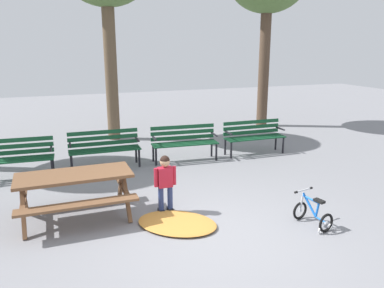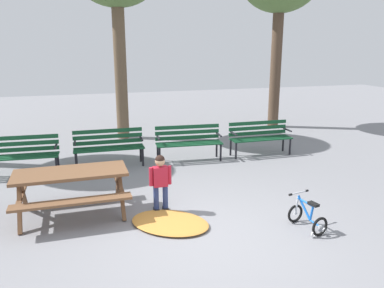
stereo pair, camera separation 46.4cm
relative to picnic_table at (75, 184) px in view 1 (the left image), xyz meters
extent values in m
plane|color=gray|center=(1.81, -1.40, -0.59)|extent=(36.00, 36.00, 0.00)
cube|color=brown|center=(0.00, 0.00, 0.15)|extent=(1.81, 0.78, 0.05)
cube|color=brown|center=(0.00, -0.55, -0.14)|extent=(1.80, 0.26, 0.04)
cube|color=brown|center=(0.00, 0.55, -0.14)|extent=(1.80, 0.26, 0.04)
cube|color=brown|center=(-0.78, -0.26, -0.24)|extent=(0.06, 0.57, 0.76)
cube|color=brown|center=(-0.78, 0.24, -0.24)|extent=(0.06, 0.57, 0.76)
cube|color=brown|center=(-0.78, -0.01, -0.17)|extent=(0.09, 1.10, 0.04)
cube|color=brown|center=(0.78, -0.24, -0.24)|extent=(0.06, 0.57, 0.76)
cube|color=brown|center=(0.78, 0.26, -0.24)|extent=(0.06, 0.57, 0.76)
cube|color=brown|center=(0.78, 0.01, -0.17)|extent=(0.09, 1.10, 0.04)
cube|color=#144728|center=(-1.07, 2.53, -0.15)|extent=(1.60, 0.16, 0.03)
cube|color=#144728|center=(-1.08, 2.41, -0.15)|extent=(1.60, 0.16, 0.03)
cube|color=#144728|center=(-1.08, 2.29, -0.15)|extent=(1.60, 0.16, 0.03)
cube|color=#144728|center=(-1.09, 2.17, -0.15)|extent=(1.60, 0.16, 0.03)
cube|color=#144728|center=(-1.07, 2.57, -0.05)|extent=(1.60, 0.13, 0.09)
cube|color=#144728|center=(-1.07, 2.57, 0.08)|extent=(1.60, 0.13, 0.09)
cube|color=#144728|center=(-1.07, 2.57, 0.21)|extent=(1.60, 0.13, 0.09)
cylinder|color=black|center=(-0.34, 2.15, -0.37)|extent=(0.05, 0.05, 0.44)
cylinder|color=black|center=(-0.32, 2.51, -0.37)|extent=(0.05, 0.05, 0.44)
cube|color=black|center=(-0.33, 2.33, 0.03)|extent=(0.06, 0.40, 0.03)
cube|color=#144728|center=(0.82, 2.66, -0.15)|extent=(1.60, 0.10, 0.03)
cube|color=#144728|center=(0.82, 2.54, -0.15)|extent=(1.60, 0.10, 0.03)
cube|color=#144728|center=(0.82, 2.42, -0.15)|extent=(1.60, 0.10, 0.03)
cube|color=#144728|center=(0.82, 2.30, -0.15)|extent=(1.60, 0.10, 0.03)
cube|color=#144728|center=(0.83, 2.70, -0.05)|extent=(1.60, 0.07, 0.09)
cube|color=#144728|center=(0.83, 2.70, 0.08)|extent=(1.60, 0.07, 0.09)
cube|color=#144728|center=(0.83, 2.70, 0.21)|extent=(1.60, 0.07, 0.09)
cylinder|color=black|center=(1.57, 2.31, -0.37)|extent=(0.05, 0.05, 0.44)
cylinder|color=black|center=(1.57, 2.67, -0.37)|extent=(0.05, 0.05, 0.44)
cube|color=black|center=(1.57, 2.49, 0.03)|extent=(0.05, 0.40, 0.03)
cylinder|color=black|center=(0.07, 2.34, -0.37)|extent=(0.05, 0.05, 0.44)
cylinder|color=black|center=(0.08, 2.70, -0.37)|extent=(0.05, 0.05, 0.44)
cube|color=black|center=(0.07, 2.52, 0.03)|extent=(0.05, 0.40, 0.03)
cube|color=#144728|center=(2.73, 2.56, -0.15)|extent=(1.60, 0.19, 0.03)
cube|color=#144728|center=(2.73, 2.44, -0.15)|extent=(1.60, 0.19, 0.03)
cube|color=#144728|center=(2.72, 2.32, -0.15)|extent=(1.60, 0.19, 0.03)
cube|color=#144728|center=(2.71, 2.20, -0.15)|extent=(1.60, 0.19, 0.03)
cube|color=#144728|center=(2.74, 2.60, -0.05)|extent=(1.60, 0.16, 0.09)
cube|color=#144728|center=(2.74, 2.60, 0.08)|extent=(1.60, 0.16, 0.09)
cube|color=#144728|center=(2.74, 2.60, 0.21)|extent=(1.60, 0.16, 0.09)
cylinder|color=black|center=(3.46, 2.16, -0.37)|extent=(0.05, 0.05, 0.44)
cylinder|color=black|center=(3.48, 2.52, -0.37)|extent=(0.05, 0.05, 0.44)
cube|color=black|center=(3.47, 2.34, 0.03)|extent=(0.07, 0.40, 0.03)
cylinder|color=black|center=(1.96, 2.28, -0.37)|extent=(0.05, 0.05, 0.44)
cylinder|color=black|center=(1.99, 2.63, -0.37)|extent=(0.05, 0.05, 0.44)
cube|color=black|center=(1.97, 2.46, 0.03)|extent=(0.07, 0.40, 0.03)
cube|color=#144728|center=(4.62, 2.51, -0.15)|extent=(1.60, 0.09, 0.03)
cube|color=#144728|center=(4.62, 2.39, -0.15)|extent=(1.60, 0.09, 0.03)
cube|color=#144728|center=(4.62, 2.27, -0.15)|extent=(1.60, 0.09, 0.03)
cube|color=#144728|center=(4.62, 2.15, -0.15)|extent=(1.60, 0.09, 0.03)
cube|color=#144728|center=(4.62, 2.55, -0.05)|extent=(1.60, 0.06, 0.09)
cube|color=#144728|center=(4.62, 2.55, 0.08)|extent=(1.60, 0.06, 0.09)
cube|color=#144728|center=(4.62, 2.55, 0.21)|extent=(1.60, 0.06, 0.09)
cylinder|color=black|center=(5.37, 2.17, -0.37)|extent=(0.05, 0.05, 0.44)
cylinder|color=black|center=(5.37, 2.53, -0.37)|extent=(0.05, 0.05, 0.44)
cube|color=black|center=(5.37, 2.35, 0.03)|extent=(0.04, 0.40, 0.03)
cylinder|color=black|center=(3.87, 2.18, -0.37)|extent=(0.05, 0.05, 0.44)
cylinder|color=black|center=(3.87, 2.54, -0.37)|extent=(0.05, 0.05, 0.44)
cube|color=black|center=(3.87, 2.36, 0.03)|extent=(0.04, 0.40, 0.03)
cylinder|color=navy|center=(1.51, -0.29, -0.36)|extent=(0.09, 0.09, 0.46)
cube|color=black|center=(1.51, -0.29, -0.56)|extent=(0.09, 0.16, 0.06)
cylinder|color=navy|center=(1.35, -0.29, -0.36)|extent=(0.09, 0.09, 0.46)
cube|color=black|center=(1.35, -0.29, -0.56)|extent=(0.09, 0.16, 0.06)
cube|color=#B71E33|center=(1.43, -0.29, 0.03)|extent=(0.24, 0.14, 0.34)
sphere|color=tan|center=(1.43, -0.29, 0.30)|extent=(0.17, 0.17, 0.17)
sphere|color=black|center=(1.43, -0.29, 0.33)|extent=(0.16, 0.16, 0.16)
cylinder|color=#B71E33|center=(1.59, -0.29, 0.04)|extent=(0.07, 0.07, 0.32)
cylinder|color=#B71E33|center=(1.28, -0.28, 0.04)|extent=(0.07, 0.07, 0.32)
torus|color=black|center=(3.40, -1.32, -0.44)|extent=(0.30, 0.10, 0.30)
cylinder|color=silver|center=(3.40, -1.32, -0.44)|extent=(0.06, 0.05, 0.04)
torus|color=black|center=(3.50, -1.83, -0.44)|extent=(0.30, 0.10, 0.30)
cylinder|color=silver|center=(3.50, -1.83, -0.44)|extent=(0.06, 0.05, 0.04)
torus|color=white|center=(3.40, -1.85, -0.54)|extent=(0.11, 0.05, 0.11)
torus|color=white|center=(3.61, -1.81, -0.54)|extent=(0.11, 0.05, 0.11)
cylinder|color=blue|center=(3.44, -1.50, -0.27)|extent=(0.10, 0.31, 0.32)
cylinder|color=blue|center=(3.47, -1.65, -0.29)|extent=(0.05, 0.08, 0.27)
cylinder|color=blue|center=(3.48, -1.73, -0.43)|extent=(0.07, 0.20, 0.05)
cylinder|color=silver|center=(3.40, -1.34, -0.28)|extent=(0.05, 0.08, 0.32)
cylinder|color=blue|center=(3.44, -1.52, -0.17)|extent=(0.10, 0.32, 0.05)
cube|color=black|center=(3.47, -1.67, -0.14)|extent=(0.12, 0.18, 0.04)
cylinder|color=silver|center=(3.41, -1.36, -0.07)|extent=(0.34, 0.09, 0.02)
cylinder|color=black|center=(3.24, -1.39, -0.07)|extent=(0.06, 0.05, 0.04)
cylinder|color=black|center=(3.57, -1.33, -0.07)|extent=(0.06, 0.05, 0.04)
ellipsoid|color=#C68438|center=(1.46, -0.82, -0.56)|extent=(1.56, 1.51, 0.07)
cylinder|color=brown|center=(1.48, 5.32, 1.39)|extent=(0.36, 0.36, 3.97)
cylinder|color=brown|center=(6.66, 5.47, 1.38)|extent=(0.36, 0.36, 3.95)
camera|label=1|loc=(-0.25, -6.10, 2.17)|focal=35.89mm
camera|label=2|loc=(0.19, -6.25, 2.17)|focal=35.89mm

